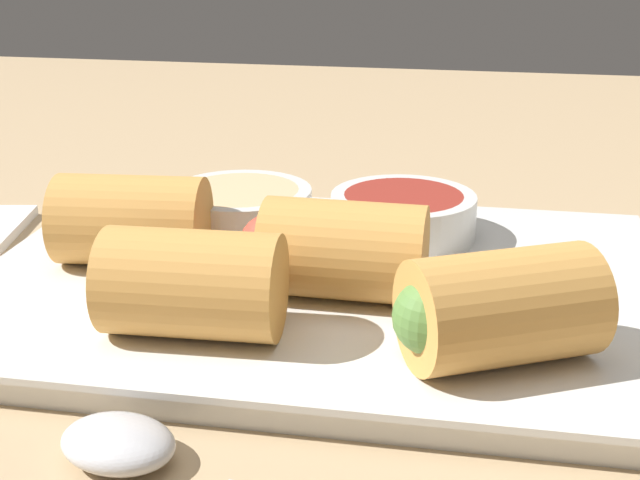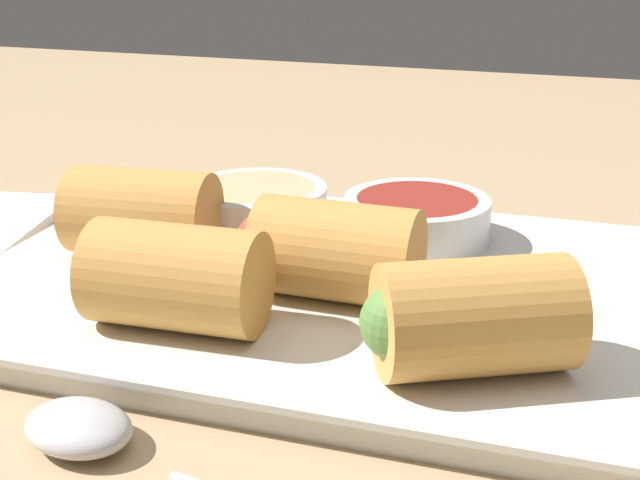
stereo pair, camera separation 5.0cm
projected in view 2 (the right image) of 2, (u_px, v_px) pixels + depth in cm
name	position (u px, v px, depth cm)	size (l,w,h in cm)	color
table_surface	(268.00, 337.00, 41.78)	(180.00, 140.00, 2.00)	tan
serving_plate	(320.00, 289.00, 42.63)	(32.43, 23.77, 1.50)	silver
roll_front_left	(167.00, 276.00, 36.53)	(8.01, 4.71, 4.42)	#D19347
roll_front_right	(464.00, 318.00, 32.79)	(8.38, 7.18, 4.42)	#D19347
roll_back_left	(134.00, 212.00, 44.21)	(8.09, 5.02, 4.42)	#D19347
roll_back_right	(330.00, 247.00, 39.60)	(7.97, 4.57, 4.42)	#D19347
dipping_bowl_near	(416.00, 218.00, 46.32)	(7.64, 7.64, 2.33)	silver
dipping_bowl_far	(257.00, 205.00, 48.26)	(7.64, 7.64, 2.33)	silver
spoon	(99.00, 437.00, 30.86)	(15.95, 5.67, 1.45)	silver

